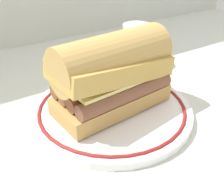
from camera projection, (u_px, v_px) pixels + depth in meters
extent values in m
plane|color=silver|center=(94.00, 113.00, 0.46)|extent=(1.50, 1.50, 0.00)
cylinder|color=white|center=(112.00, 110.00, 0.46)|extent=(0.26, 0.26, 0.01)
torus|color=maroon|center=(112.00, 107.00, 0.45)|extent=(0.24, 0.24, 0.01)
cube|color=tan|center=(112.00, 99.00, 0.45)|extent=(0.19, 0.10, 0.03)
cylinder|color=brown|center=(127.00, 94.00, 0.41)|extent=(0.17, 0.04, 0.02)
cylinder|color=brown|center=(117.00, 88.00, 0.42)|extent=(0.17, 0.04, 0.02)
cylinder|color=brown|center=(107.00, 82.00, 0.44)|extent=(0.17, 0.04, 0.02)
cylinder|color=brown|center=(99.00, 77.00, 0.46)|extent=(0.17, 0.04, 0.02)
cube|color=#EAD67A|center=(112.00, 77.00, 0.43)|extent=(0.16, 0.09, 0.01)
cube|color=tan|center=(112.00, 67.00, 0.42)|extent=(0.19, 0.10, 0.05)
cylinder|color=tan|center=(112.00, 57.00, 0.41)|extent=(0.19, 0.09, 0.07)
cylinder|color=silver|center=(136.00, 45.00, 0.61)|extent=(0.06, 0.06, 0.09)
cylinder|color=gold|center=(136.00, 55.00, 0.62)|extent=(0.05, 0.05, 0.04)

